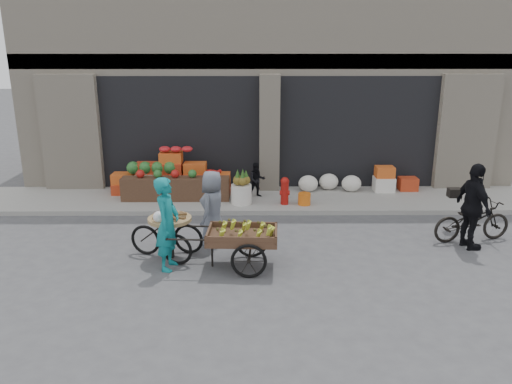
{
  "coord_description": "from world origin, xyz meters",
  "views": [
    {
      "loc": [
        -0.47,
        -8.58,
        4.03
      ],
      "look_at": [
        -0.39,
        1.32,
        1.1
      ],
      "focal_mm": 35.0,
      "sensor_mm": 36.0,
      "label": 1
    }
  ],
  "objects_px": {
    "fire_hydrant": "(285,190)",
    "orange_bucket": "(304,199)",
    "vendor_grey": "(213,208)",
    "cyclist": "(473,207)",
    "vendor_woman": "(167,224)",
    "seated_person": "(257,180)",
    "pineapple_bin": "(241,194)",
    "bicycle": "(472,221)",
    "banana_cart": "(240,234)",
    "tricycle_cart": "(170,230)"
  },
  "relations": [
    {
      "from": "pineapple_bin",
      "to": "banana_cart",
      "type": "height_order",
      "value": "banana_cart"
    },
    {
      "from": "pineapple_bin",
      "to": "cyclist",
      "type": "relative_size",
      "value": 0.29
    },
    {
      "from": "banana_cart",
      "to": "vendor_woman",
      "type": "relative_size",
      "value": 1.28
    },
    {
      "from": "tricycle_cart",
      "to": "bicycle",
      "type": "xyz_separation_m",
      "value": [
        6.26,
        0.84,
        -0.11
      ]
    },
    {
      "from": "fire_hydrant",
      "to": "banana_cart",
      "type": "bearing_deg",
      "value": -106.8
    },
    {
      "from": "banana_cart",
      "to": "vendor_woman",
      "type": "xyz_separation_m",
      "value": [
        -1.33,
        -0.03,
        0.21
      ]
    },
    {
      "from": "banana_cart",
      "to": "tricycle_cart",
      "type": "height_order",
      "value": "tricycle_cart"
    },
    {
      "from": "banana_cart",
      "to": "vendor_grey",
      "type": "relative_size",
      "value": 1.42
    },
    {
      "from": "pineapple_bin",
      "to": "vendor_woman",
      "type": "height_order",
      "value": "vendor_woman"
    },
    {
      "from": "bicycle",
      "to": "banana_cart",
      "type": "bearing_deg",
      "value": 94.64
    },
    {
      "from": "banana_cart",
      "to": "bicycle",
      "type": "bearing_deg",
      "value": 17.63
    },
    {
      "from": "pineapple_bin",
      "to": "orange_bucket",
      "type": "relative_size",
      "value": 1.62
    },
    {
      "from": "pineapple_bin",
      "to": "cyclist",
      "type": "distance_m",
      "value": 5.46
    },
    {
      "from": "fire_hydrant",
      "to": "orange_bucket",
      "type": "xyz_separation_m",
      "value": [
        0.5,
        -0.05,
        -0.23
      ]
    },
    {
      "from": "seated_person",
      "to": "vendor_grey",
      "type": "distance_m",
      "value": 3.16
    },
    {
      "from": "tricycle_cart",
      "to": "cyclist",
      "type": "distance_m",
      "value": 6.09
    },
    {
      "from": "orange_bucket",
      "to": "banana_cart",
      "type": "distance_m",
      "value": 3.8
    },
    {
      "from": "vendor_grey",
      "to": "cyclist",
      "type": "height_order",
      "value": "cyclist"
    },
    {
      "from": "seated_person",
      "to": "tricycle_cart",
      "type": "distance_m",
      "value": 4.08
    },
    {
      "from": "pineapple_bin",
      "to": "fire_hydrant",
      "type": "relative_size",
      "value": 0.73
    },
    {
      "from": "bicycle",
      "to": "cyclist",
      "type": "distance_m",
      "value": 0.63
    },
    {
      "from": "tricycle_cart",
      "to": "orange_bucket",
      "type": "bearing_deg",
      "value": 61.36
    },
    {
      "from": "vendor_grey",
      "to": "bicycle",
      "type": "bearing_deg",
      "value": 109.66
    },
    {
      "from": "seated_person",
      "to": "banana_cart",
      "type": "xyz_separation_m",
      "value": [
        -0.36,
        -4.14,
        0.09
      ]
    },
    {
      "from": "seated_person",
      "to": "cyclist",
      "type": "distance_m",
      "value": 5.44
    },
    {
      "from": "banana_cart",
      "to": "bicycle",
      "type": "distance_m",
      "value": 5.06
    },
    {
      "from": "orange_bucket",
      "to": "cyclist",
      "type": "xyz_separation_m",
      "value": [
        3.14,
        -2.56,
        0.62
      ]
    },
    {
      "from": "orange_bucket",
      "to": "vendor_woman",
      "type": "relative_size",
      "value": 0.18
    },
    {
      "from": "pineapple_bin",
      "to": "tricycle_cart",
      "type": "distance_m",
      "value": 3.37
    },
    {
      "from": "banana_cart",
      "to": "cyclist",
      "type": "height_order",
      "value": "cyclist"
    },
    {
      "from": "banana_cart",
      "to": "cyclist",
      "type": "distance_m",
      "value": 4.78
    },
    {
      "from": "banana_cart",
      "to": "vendor_woman",
      "type": "distance_m",
      "value": 1.34
    },
    {
      "from": "bicycle",
      "to": "orange_bucket",
      "type": "bearing_deg",
      "value": 47.03
    },
    {
      "from": "bicycle",
      "to": "fire_hydrant",
      "type": "bearing_deg",
      "value": 50.0
    },
    {
      "from": "pineapple_bin",
      "to": "vendor_grey",
      "type": "relative_size",
      "value": 0.33
    },
    {
      "from": "pineapple_bin",
      "to": "seated_person",
      "type": "height_order",
      "value": "seated_person"
    },
    {
      "from": "pineapple_bin",
      "to": "fire_hydrant",
      "type": "xyz_separation_m",
      "value": [
        1.1,
        -0.05,
        0.13
      ]
    },
    {
      "from": "vendor_woman",
      "to": "cyclist",
      "type": "xyz_separation_m",
      "value": [
        6.02,
        0.91,
        0.01
      ]
    },
    {
      "from": "cyclist",
      "to": "banana_cart",
      "type": "bearing_deg",
      "value": 90.61
    },
    {
      "from": "vendor_grey",
      "to": "cyclist",
      "type": "distance_m",
      "value": 5.29
    },
    {
      "from": "seated_person",
      "to": "cyclist",
      "type": "bearing_deg",
      "value": -46.92
    },
    {
      "from": "pineapple_bin",
      "to": "vendor_woman",
      "type": "xyz_separation_m",
      "value": [
        -1.28,
        -3.57,
        0.51
      ]
    },
    {
      "from": "orange_bucket",
      "to": "tricycle_cart",
      "type": "xyz_separation_m",
      "value": [
        -2.92,
        -3.0,
        0.3
      ]
    },
    {
      "from": "fire_hydrant",
      "to": "vendor_woman",
      "type": "distance_m",
      "value": 4.27
    },
    {
      "from": "fire_hydrant",
      "to": "cyclist",
      "type": "relative_size",
      "value": 0.4
    },
    {
      "from": "banana_cart",
      "to": "orange_bucket",
      "type": "bearing_deg",
      "value": 68.62
    },
    {
      "from": "bicycle",
      "to": "vendor_grey",
      "type": "bearing_deg",
      "value": 81.46
    },
    {
      "from": "fire_hydrant",
      "to": "cyclist",
      "type": "bearing_deg",
      "value": -35.65
    },
    {
      "from": "fire_hydrant",
      "to": "tricycle_cart",
      "type": "relative_size",
      "value": 0.49
    },
    {
      "from": "banana_cart",
      "to": "vendor_grey",
      "type": "height_order",
      "value": "vendor_grey"
    }
  ]
}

